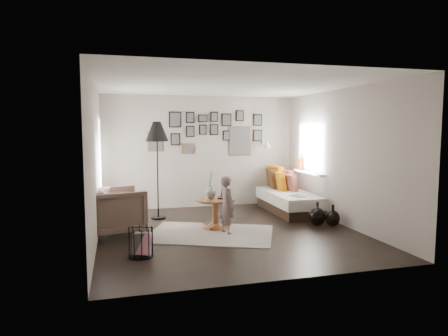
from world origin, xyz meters
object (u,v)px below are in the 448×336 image
object	(u,v)px
demijohn_large	(317,217)
child	(227,205)
armchair	(117,211)
pedestal_table	(215,215)
vase	(211,191)
demijohn_small	(333,218)
floor_lamp	(157,135)
daybed	(287,198)
magazine_basket	(141,242)

from	to	relation	value
demijohn_large	child	size ratio (longest dim) A/B	0.45
armchair	pedestal_table	bearing A→B (deg)	-106.56
vase	child	distance (m)	0.50
demijohn_small	demijohn_large	bearing A→B (deg)	155.24
pedestal_table	floor_lamp	size ratio (longest dim) A/B	0.36
floor_lamp	demijohn_large	distance (m)	3.54
daybed	demijohn_small	xyz separation A→B (m)	(0.26, -1.51, -0.15)
floor_lamp	demijohn_large	bearing A→B (deg)	-26.56
demijohn_large	demijohn_small	bearing A→B (deg)	-24.76
pedestal_table	magazine_basket	size ratio (longest dim) A/B	1.64
pedestal_table	armchair	world-z (taller)	armchair
magazine_basket	demijohn_small	size ratio (longest dim) A/B	1.03
vase	daybed	distance (m)	2.30
armchair	demijohn_small	bearing A→B (deg)	-110.79
daybed	floor_lamp	world-z (taller)	floor_lamp
vase	floor_lamp	size ratio (longest dim) A/B	0.25
pedestal_table	demijohn_small	bearing A→B (deg)	-11.17
armchair	floor_lamp	world-z (taller)	floor_lamp
daybed	magazine_basket	distance (m)	4.11
vase	demijohn_small	world-z (taller)	vase
vase	demijohn_small	distance (m)	2.37
daybed	demijohn_large	xyz separation A→B (m)	(0.00, -1.39, -0.13)
daybed	demijohn_small	world-z (taller)	daybed
daybed	armchair	world-z (taller)	daybed
vase	magazine_basket	world-z (taller)	vase
armchair	demijohn_small	size ratio (longest dim) A/B	2.13
pedestal_table	demijohn_large	bearing A→B (deg)	-9.19
vase	magazine_basket	distance (m)	1.95
armchair	floor_lamp	bearing A→B (deg)	-51.99
daybed	demijohn_small	bearing A→B (deg)	-79.35
daybed	demijohn_large	size ratio (longest dim) A/B	4.43
child	vase	bearing A→B (deg)	4.53
child	armchair	bearing A→B (deg)	54.82
daybed	magazine_basket	xyz separation A→B (m)	(-3.34, -2.38, -0.09)
magazine_basket	child	distance (m)	1.81
magazine_basket	demijohn_large	world-z (taller)	demijohn_large
vase	armchair	bearing A→B (deg)	176.90
demijohn_large	child	distance (m)	1.84
magazine_basket	child	xyz separation A→B (m)	(1.54, 0.90, 0.30)
demijohn_large	demijohn_small	xyz separation A→B (m)	(0.26, -0.12, -0.02)
armchair	demijohn_large	size ratio (longest dim) A/B	1.93
armchair	magazine_basket	xyz separation A→B (m)	(0.32, -1.41, -0.19)
demijohn_small	vase	bearing A→B (deg)	168.72
pedestal_table	demijohn_large	size ratio (longest dim) A/B	1.53
vase	armchair	xyz separation A→B (m)	(-1.67, 0.09, -0.30)
armchair	daybed	bearing A→B (deg)	-88.07
floor_lamp	armchair	bearing A→B (deg)	-129.04
demijohn_large	child	bearing A→B (deg)	-177.40
daybed	magazine_basket	world-z (taller)	daybed
armchair	magazine_basket	size ratio (longest dim) A/B	2.07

